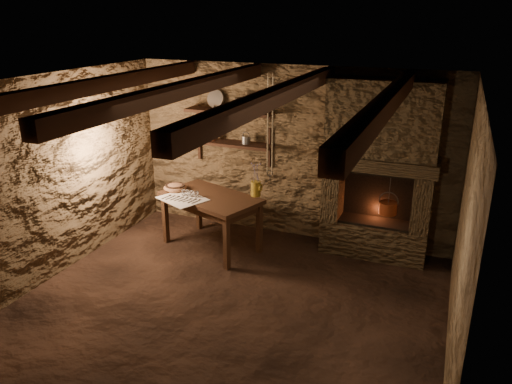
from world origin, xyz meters
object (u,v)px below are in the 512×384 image
at_px(work_table, 211,220).
at_px(stoneware_jug, 256,182).
at_px(wooden_bowl, 175,188).
at_px(red_pot, 388,207).
at_px(iron_stockpot, 243,105).

height_order(work_table, stoneware_jug, stoneware_jug).
xyz_separation_m(work_table, wooden_bowl, (-0.54, 0.01, 0.38)).
bearing_deg(wooden_bowl, red_pot, 11.11).
bearing_deg(wooden_bowl, stoneware_jug, 10.74).
bearing_deg(wooden_bowl, work_table, -1.49).
relative_size(stoneware_jug, wooden_bowl, 1.47).
xyz_separation_m(work_table, stoneware_jug, (0.56, 0.22, 0.54)).
xyz_separation_m(stoneware_jug, iron_stockpot, (-0.37, 0.46, 0.90)).
bearing_deg(work_table, wooden_bowl, -162.15).
distance_m(iron_stockpot, red_pot, 2.34).
xyz_separation_m(work_table, red_pot, (2.23, 0.56, 0.31)).
relative_size(stoneware_jug, red_pot, 0.85).
relative_size(work_table, stoneware_jug, 3.24).
distance_m(stoneware_jug, wooden_bowl, 1.13).
bearing_deg(iron_stockpot, work_table, -105.86).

